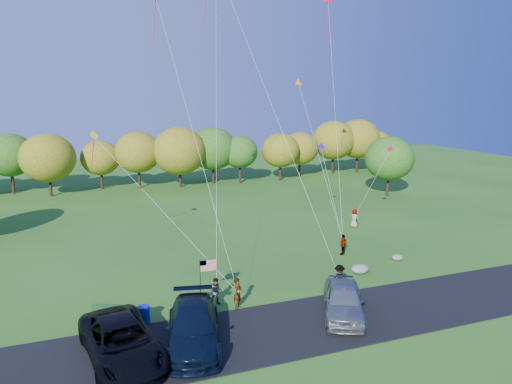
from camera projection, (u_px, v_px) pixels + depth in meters
ground at (276, 296)px, 28.78m from camera, size 140.00×140.00×0.00m
asphalt_lane at (303, 325)px, 25.09m from camera, size 44.00×6.00×0.06m
treeline at (184, 153)px, 61.02m from camera, size 76.22×26.77×8.65m
minivan_dark at (122, 342)px, 21.61m from camera, size 4.18×7.10×1.85m
minivan_navy at (193, 327)px, 22.97m from camera, size 3.87×6.78×1.85m
minivan_silver at (343, 300)px, 26.02m from camera, size 4.41×5.87×1.86m
flyer_a at (238, 293)px, 26.94m from camera, size 0.78×0.83×1.91m
flyer_b at (217, 291)px, 27.42m from camera, size 0.87×0.71×1.70m
flyer_c at (339, 278)px, 29.20m from camera, size 1.34×1.03×1.82m
flyer_d at (343, 245)px, 36.02m from camera, size 1.06×0.82×1.67m
flyer_e at (354, 218)px, 43.37m from camera, size 0.93×1.06×1.82m
park_bench at (107, 311)px, 25.67m from camera, size 1.68×0.91×0.96m
trash_barrel at (144, 314)px, 25.37m from camera, size 0.64×0.64×0.96m
flag_assembly at (205, 271)px, 27.28m from camera, size 1.04×0.68×2.82m
boulder_near at (360, 269)px, 32.37m from camera, size 1.31×1.02×0.65m
boulder_far at (397, 257)px, 34.93m from camera, size 0.89×0.74×0.46m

